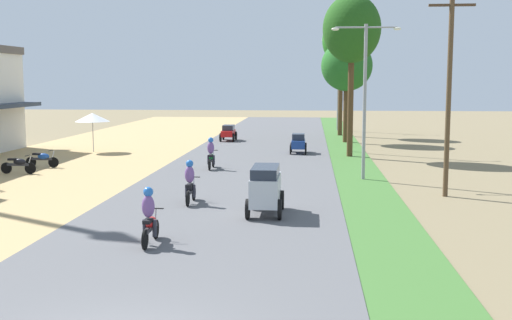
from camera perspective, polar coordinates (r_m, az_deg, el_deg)
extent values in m
cylinder|color=black|center=(33.56, -19.46, -0.71)|extent=(0.56, 0.06, 0.56)
cylinder|color=black|center=(34.09, -21.36, -0.67)|extent=(0.56, 0.06, 0.56)
cube|color=#333338|center=(33.80, -20.43, -0.39)|extent=(1.12, 0.12, 0.12)
ellipsoid|color=black|center=(33.75, -20.32, -0.15)|extent=(0.64, 0.28, 0.32)
cube|color=black|center=(33.89, -20.88, 0.05)|extent=(0.44, 0.20, 0.10)
cylinder|color=#A5A8AD|center=(33.56, -19.57, -0.25)|extent=(0.26, 0.05, 0.68)
cylinder|color=black|center=(33.54, -19.69, 0.38)|extent=(0.04, 0.54, 0.04)
cylinder|color=black|center=(35.61, -17.59, -0.20)|extent=(0.56, 0.06, 0.56)
cylinder|color=black|center=(36.10, -19.41, -0.18)|extent=(0.56, 0.06, 0.56)
cube|color=#333338|center=(35.83, -18.52, 0.09)|extent=(1.12, 0.12, 0.12)
ellipsoid|color=#1E4CA5|center=(35.78, -18.41, 0.31)|extent=(0.64, 0.28, 0.32)
cube|color=black|center=(35.91, -18.95, 0.51)|extent=(0.44, 0.20, 0.10)
cylinder|color=#A5A8AD|center=(35.60, -17.70, 0.23)|extent=(0.26, 0.05, 0.68)
cylinder|color=black|center=(35.58, -17.81, 0.82)|extent=(0.04, 0.54, 0.04)
cylinder|color=#99999E|center=(42.57, -14.31, 2.10)|extent=(0.05, 0.05, 2.10)
cone|color=white|center=(42.49, -14.36, 3.71)|extent=(2.20, 2.20, 0.55)
cylinder|color=#4C351E|center=(39.25, 8.41, 5.09)|extent=(0.36, 0.36, 6.55)
ellipsoid|color=#205118|center=(39.35, 8.53, 11.49)|extent=(3.47, 3.47, 4.06)
cylinder|color=#4C351E|center=(48.36, 8.02, 4.34)|extent=(0.41, 0.41, 4.65)
ellipsoid|color=#226021|center=(48.31, 8.09, 8.32)|extent=(3.79, 3.79, 3.75)
cylinder|color=#4C351E|center=(54.35, 7.53, 5.78)|extent=(0.38, 0.38, 6.81)
ellipsoid|color=#22651B|center=(54.44, 7.61, 10.51)|extent=(3.16, 3.16, 3.96)
cylinder|color=gray|center=(30.13, 9.65, 5.06)|extent=(0.16, 0.16, 7.16)
cylinder|color=gray|center=(30.16, 8.43, 11.61)|extent=(1.40, 0.08, 0.08)
ellipsoid|color=silver|center=(30.12, 7.07, 11.50)|extent=(0.36, 0.20, 0.14)
cylinder|color=gray|center=(30.27, 11.13, 11.53)|extent=(1.40, 0.08, 0.08)
ellipsoid|color=silver|center=(30.35, 12.47, 11.36)|extent=(0.36, 0.20, 0.14)
cylinder|color=gray|center=(41.91, 8.34, 6.48)|extent=(0.16, 0.16, 8.40)
cylinder|color=gray|center=(42.03, 7.47, 12.03)|extent=(1.40, 0.08, 0.08)
ellipsoid|color=silver|center=(42.00, 6.49, 11.95)|extent=(0.36, 0.20, 0.14)
cylinder|color=gray|center=(42.11, 9.42, 11.98)|extent=(1.40, 0.08, 0.08)
ellipsoid|color=silver|center=(42.16, 10.38, 11.86)|extent=(0.36, 0.20, 0.14)
cylinder|color=gray|center=(59.87, 7.33, 6.69)|extent=(0.16, 0.16, 8.46)
cylinder|color=gray|center=(59.96, 6.71, 10.60)|extent=(1.40, 0.08, 0.08)
ellipsoid|color=silver|center=(59.94, 6.03, 10.55)|extent=(0.36, 0.20, 0.14)
cylinder|color=gray|center=(60.02, 8.07, 10.58)|extent=(1.40, 0.08, 0.08)
ellipsoid|color=silver|center=(60.05, 8.74, 10.50)|extent=(0.36, 0.20, 0.14)
cylinder|color=brown|center=(26.66, 16.79, 5.47)|extent=(0.20, 0.20, 8.09)
cube|color=#473323|center=(26.81, 17.07, 13.06)|extent=(1.80, 0.10, 0.10)
cube|color=#B7BCC1|center=(22.03, 0.86, -2.66)|extent=(0.95, 2.40, 0.95)
cube|color=#232B38|center=(21.83, 0.84, -1.03)|extent=(0.87, 2.00, 0.35)
cylinder|color=black|center=(21.24, 2.13, -4.43)|extent=(0.12, 0.68, 0.68)
cylinder|color=black|center=(21.32, -0.75, -4.38)|extent=(0.12, 0.68, 0.68)
cylinder|color=black|center=(22.94, 2.34, -3.57)|extent=(0.12, 0.68, 0.68)
cylinder|color=black|center=(23.01, -0.33, -3.53)|extent=(0.12, 0.68, 0.68)
cube|color=navy|center=(40.64, 3.80, 1.44)|extent=(0.84, 1.95, 0.50)
cube|color=#232B38|center=(40.65, 3.80, 2.07)|extent=(0.77, 1.10, 0.40)
cylinder|color=black|center=(39.96, 4.45, 0.93)|extent=(0.10, 0.60, 0.60)
cylinder|color=black|center=(39.98, 3.10, 0.94)|extent=(0.10, 0.60, 0.60)
cylinder|color=black|center=(41.36, 4.46, 1.14)|extent=(0.10, 0.60, 0.60)
cylinder|color=black|center=(41.38, 3.16, 1.15)|extent=(0.10, 0.60, 0.60)
cube|color=red|center=(48.96, -2.48, 2.40)|extent=(0.88, 2.25, 0.44)
cube|color=#232B38|center=(49.03, -2.47, 2.90)|extent=(0.81, 1.30, 0.40)
cylinder|color=black|center=(49.85, -2.92, 2.19)|extent=(0.11, 0.64, 0.64)
cylinder|color=black|center=(49.72, -1.79, 2.18)|extent=(0.11, 0.64, 0.64)
cylinder|color=black|center=(48.25, -3.18, 2.03)|extent=(0.11, 0.64, 0.64)
cylinder|color=black|center=(48.12, -2.02, 2.02)|extent=(0.11, 0.64, 0.64)
cylinder|color=black|center=(18.97, -8.91, -6.11)|extent=(0.06, 0.56, 0.56)
cylinder|color=black|center=(17.80, -9.86, -7.00)|extent=(0.06, 0.56, 0.56)
cube|color=#333338|center=(18.34, -9.38, -5.99)|extent=(0.12, 1.12, 0.12)
ellipsoid|color=red|center=(18.39, -9.33, -5.51)|extent=(0.28, 0.64, 0.32)
cube|color=black|center=(18.02, -9.62, -5.39)|extent=(0.20, 0.44, 0.10)
cylinder|color=#A5A8AD|center=(18.85, -8.97, -5.35)|extent=(0.05, 0.26, 0.68)
cylinder|color=black|center=(18.72, -9.03, -4.28)|extent=(0.54, 0.04, 0.04)
ellipsoid|color=#724C8C|center=(18.02, -9.58, -4.09)|extent=(0.36, 0.28, 0.64)
sphere|color=blue|center=(17.98, -9.58, -2.82)|extent=(0.28, 0.28, 0.28)
cylinder|color=#2D2D38|center=(18.28, -9.89, -5.99)|extent=(0.12, 0.12, 0.48)
cylinder|color=#2D2D38|center=(18.21, -9.03, -6.02)|extent=(0.12, 0.12, 0.48)
cylinder|color=black|center=(24.78, -5.56, -2.94)|extent=(0.06, 0.56, 0.56)
cylinder|color=black|center=(23.58, -6.10, -3.46)|extent=(0.06, 0.56, 0.56)
cube|color=#333338|center=(24.15, -5.83, -2.77)|extent=(0.12, 1.12, 0.12)
ellipsoid|color=black|center=(24.20, -5.80, -2.41)|extent=(0.28, 0.64, 0.32)
cube|color=black|center=(23.83, -5.96, -2.27)|extent=(0.20, 0.44, 0.10)
cylinder|color=#A5A8AD|center=(24.67, -5.59, -2.34)|extent=(0.05, 0.26, 0.68)
cylinder|color=black|center=(24.56, -5.63, -1.51)|extent=(0.54, 0.04, 0.04)
ellipsoid|color=#724C8C|center=(23.85, -5.94, -1.29)|extent=(0.36, 0.28, 0.64)
sphere|color=blue|center=(23.83, -5.93, -0.32)|extent=(0.28, 0.28, 0.28)
cylinder|color=#2D2D38|center=(24.07, -6.20, -2.76)|extent=(0.12, 0.12, 0.48)
cylinder|color=#2D2D38|center=(24.02, -5.55, -2.77)|extent=(0.12, 0.12, 0.48)
cylinder|color=black|center=(34.07, -3.83, -0.17)|extent=(0.06, 0.56, 0.56)
cylinder|color=black|center=(32.86, -4.16, -0.44)|extent=(0.06, 0.56, 0.56)
cube|color=#333338|center=(33.44, -4.00, 0.00)|extent=(0.12, 1.12, 0.12)
ellipsoid|color=#14722D|center=(33.50, -3.98, 0.26)|extent=(0.28, 0.64, 0.32)
cube|color=black|center=(33.13, -4.07, 0.39)|extent=(0.20, 0.44, 0.10)
cylinder|color=#A5A8AD|center=(33.98, -3.85, 0.27)|extent=(0.05, 0.26, 0.68)
cylinder|color=black|center=(33.88, -3.87, 0.88)|extent=(0.54, 0.04, 0.04)
ellipsoid|color=#724C8C|center=(33.17, -4.06, 1.09)|extent=(0.36, 0.28, 0.64)
sphere|color=blue|center=(33.17, -4.05, 1.79)|extent=(0.28, 0.28, 0.28)
cylinder|color=#2D2D38|center=(33.36, -4.26, 0.02)|extent=(0.12, 0.12, 0.48)
cylinder|color=#2D2D38|center=(33.32, -3.79, 0.01)|extent=(0.12, 0.12, 0.48)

